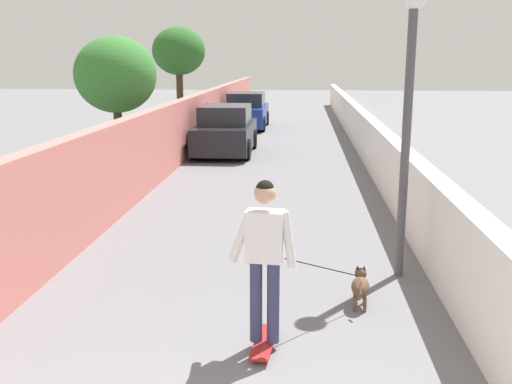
{
  "coord_description": "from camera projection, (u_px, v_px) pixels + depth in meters",
  "views": [
    {
      "loc": [
        -2.77,
        -0.83,
        2.99
      ],
      "look_at": [
        5.84,
        -0.14,
        1.0
      ],
      "focal_mm": 40.83,
      "sensor_mm": 36.0,
      "label": 1
    }
  ],
  "objects": [
    {
      "name": "fence_right",
      "position": [
        379.0,
        152.0,
        14.72
      ],
      "size": [
        48.0,
        0.3,
        1.32
      ],
      "primitive_type": "cube",
      "color": "white",
      "rests_on": "ground"
    },
    {
      "name": "skateboard",
      "position": [
        264.0,
        342.0,
        6.13
      ],
      "size": [
        0.82,
        0.28,
        0.08
      ],
      "color": "maroon",
      "rests_on": "ground"
    },
    {
      "name": "tree_left_mid",
      "position": [
        116.0,
        75.0,
        15.81
      ],
      "size": [
        2.22,
        2.22,
        3.59
      ],
      "color": "#473523",
      "rests_on": "ground"
    },
    {
      "name": "car_near",
      "position": [
        225.0,
        131.0,
        18.54
      ],
      "size": [
        3.81,
        1.8,
        1.54
      ],
      "color": "black",
      "rests_on": "ground"
    },
    {
      "name": "tree_left_near",
      "position": [
        179.0,
        52.0,
        21.45
      ],
      "size": [
        1.95,
        1.95,
        4.13
      ],
      "color": "#473523",
      "rests_on": "ground"
    },
    {
      "name": "person_skateboarder",
      "position": [
        265.0,
        249.0,
        5.9
      ],
      "size": [
        0.26,
        0.71,
        1.73
      ],
      "color": "#333859",
      "rests_on": "skateboard"
    },
    {
      "name": "dog",
      "position": [
        360.0,
        285.0,
        7.13
      ],
      "size": [
        1.47,
        1.23,
        1.06
      ],
      "color": "brown",
      "rests_on": "ground"
    },
    {
      "name": "wall_left",
      "position": [
        163.0,
        141.0,
        15.09
      ],
      "size": [
        48.0,
        0.3,
        1.8
      ],
      "primitive_type": "cube",
      "color": "#CC726B",
      "rests_on": "ground"
    },
    {
      "name": "lamp_post",
      "position": [
        410.0,
        78.0,
        7.6
      ],
      "size": [
        0.36,
        0.36,
        3.95
      ],
      "color": "#4C4C51",
      "rests_on": "ground"
    },
    {
      "name": "ground_plane",
      "position": [
        273.0,
        163.0,
        17.03
      ],
      "size": [
        80.0,
        80.0,
        0.0
      ],
      "primitive_type": "plane",
      "color": "slate"
    },
    {
      "name": "car_far",
      "position": [
        246.0,
        112.0,
        25.38
      ],
      "size": [
        4.03,
        1.8,
        1.54
      ],
      "color": "navy",
      "rests_on": "ground"
    }
  ]
}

